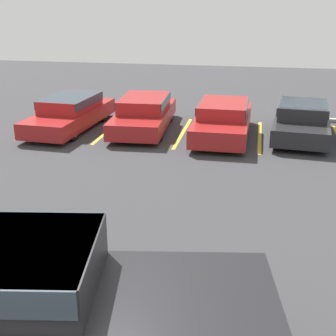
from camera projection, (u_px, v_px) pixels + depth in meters
stall_stripe_a at (41, 125)px, 17.98m from camera, size 0.12×4.08×0.01m
stall_stripe_b at (110, 129)px, 17.50m from camera, size 0.12×4.08×0.01m
stall_stripe_c at (183, 133)px, 17.01m from camera, size 0.12×4.08×0.01m
stall_stripe_d at (260, 137)px, 16.52m from camera, size 0.12×4.08×0.01m
pickup_truck at (38, 310)px, 5.91m from camera, size 6.28×2.93×1.85m
parked_sedan_a at (70, 112)px, 17.36m from camera, size 2.04×4.90×1.21m
parked_sedan_b at (144, 112)px, 17.27m from camera, size 2.04×4.78×1.21m
parked_sedan_c at (223, 118)px, 16.33m from camera, size 1.86×4.58×1.23m
parked_sedan_d at (302, 119)px, 16.23m from camera, size 2.21×4.36×1.21m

